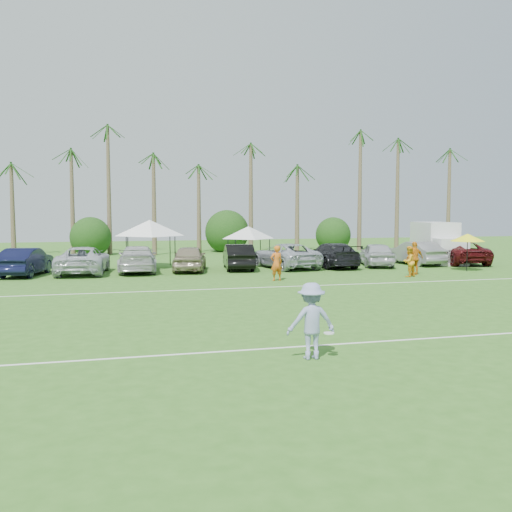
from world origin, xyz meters
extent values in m
plane|color=#34681F|center=(0.00, 0.00, 0.00)|extent=(120.00, 120.00, 0.00)
cube|color=white|center=(0.00, 2.00, 0.01)|extent=(80.00, 0.10, 0.01)
cube|color=white|center=(0.00, 14.00, 0.01)|extent=(80.00, 0.10, 0.01)
cone|color=brown|center=(-12.00, 38.00, 5.00)|extent=(0.44, 0.44, 10.00)
cone|color=brown|center=(-8.00, 38.00, 5.50)|extent=(0.44, 0.44, 11.00)
cone|color=brown|center=(-4.00, 38.00, 4.00)|extent=(0.44, 0.44, 8.00)
cone|color=brown|center=(0.00, 38.00, 4.50)|extent=(0.44, 0.44, 9.00)
cone|color=brown|center=(4.00, 38.00, 5.00)|extent=(0.44, 0.44, 10.00)
cone|color=brown|center=(8.00, 38.00, 5.50)|extent=(0.44, 0.44, 11.00)
cone|color=brown|center=(13.00, 38.00, 4.00)|extent=(0.44, 0.44, 8.00)
cone|color=brown|center=(18.00, 38.00, 4.50)|extent=(0.44, 0.44, 9.00)
cone|color=brown|center=(23.00, 38.00, 5.00)|extent=(0.44, 0.44, 10.00)
cone|color=brown|center=(27.00, 38.00, 5.50)|extent=(0.44, 0.44, 11.00)
cylinder|color=brown|center=(-6.00, 39.00, 0.70)|extent=(0.30, 0.30, 1.40)
sphere|color=#153A10|center=(-6.00, 39.00, 1.80)|extent=(4.00, 4.00, 4.00)
cylinder|color=brown|center=(6.00, 39.00, 0.70)|extent=(0.30, 0.30, 1.40)
sphere|color=#153A10|center=(6.00, 39.00, 1.80)|extent=(4.00, 4.00, 4.00)
cylinder|color=brown|center=(16.00, 39.00, 0.70)|extent=(0.30, 0.30, 1.40)
sphere|color=#153A10|center=(16.00, 39.00, 1.80)|extent=(4.00, 4.00, 4.00)
imported|color=orange|center=(4.05, 16.45, 0.94)|extent=(0.74, 0.54, 1.88)
imported|color=orange|center=(11.82, 16.27, 0.87)|extent=(1.03, 0.93, 1.74)
imported|color=orange|center=(12.70, 17.12, 0.97)|extent=(1.19, 0.62, 1.94)
cube|color=silver|center=(18.63, 24.55, 1.81)|extent=(2.85, 4.37, 2.21)
cube|color=silver|center=(18.16, 21.76, 0.93)|extent=(2.26, 1.90, 1.85)
cube|color=black|center=(18.05, 21.11, 0.66)|extent=(2.05, 0.60, 0.88)
cube|color=#E5590C|center=(19.72, 24.36, 1.41)|extent=(0.25, 1.39, 0.79)
cylinder|color=black|center=(17.32, 22.08, 0.40)|extent=(0.39, 0.83, 0.79)
cylinder|color=black|center=(19.06, 21.79, 0.40)|extent=(0.39, 0.83, 0.79)
cylinder|color=black|center=(17.93, 25.74, 0.40)|extent=(0.39, 0.83, 0.79)
cylinder|color=black|center=(19.67, 25.44, 0.40)|extent=(0.39, 0.83, 0.79)
cylinder|color=black|center=(-3.42, 23.88, 1.05)|extent=(0.06, 0.06, 2.09)
cylinder|color=black|center=(-0.48, 23.88, 1.05)|extent=(0.06, 0.06, 2.09)
cylinder|color=black|center=(-3.42, 26.83, 1.05)|extent=(0.06, 0.06, 2.09)
cylinder|color=black|center=(-0.48, 26.83, 1.05)|extent=(0.06, 0.06, 2.09)
pyramid|color=white|center=(-1.95, 25.35, 3.14)|extent=(4.52, 4.52, 1.05)
cylinder|color=black|center=(3.83, 25.49, 0.88)|extent=(0.06, 0.06, 1.76)
cylinder|color=black|center=(6.28, 25.49, 0.88)|extent=(0.06, 0.06, 1.76)
cylinder|color=black|center=(3.83, 27.93, 0.88)|extent=(0.06, 0.06, 1.76)
cylinder|color=black|center=(6.28, 27.93, 0.88)|extent=(0.06, 0.06, 1.76)
pyramid|color=silver|center=(5.06, 26.71, 2.64)|extent=(3.80, 3.80, 0.88)
cylinder|color=black|center=(16.86, 18.06, 1.05)|extent=(0.05, 0.05, 2.09)
cone|color=#F3F71A|center=(16.86, 18.06, 2.09)|extent=(2.09, 2.09, 0.48)
imported|color=#8D97C8|center=(0.21, 0.74, 0.97)|extent=(1.28, 0.77, 1.93)
cylinder|color=white|center=(0.65, 0.63, 0.65)|extent=(0.27, 0.27, 0.03)
imported|color=black|center=(-9.24, 22.47, 0.81)|extent=(2.75, 5.16, 1.62)
imported|color=silver|center=(-6.08, 22.61, 0.81)|extent=(3.27, 6.07, 1.62)
imported|color=silver|center=(-2.91, 22.74, 0.81)|extent=(2.64, 5.72, 1.62)
imported|color=gray|center=(0.26, 22.51, 0.81)|extent=(2.87, 5.04, 1.62)
imported|color=black|center=(3.42, 22.81, 0.81)|extent=(2.35, 5.09, 1.62)
imported|color=#AFB4BE|center=(6.59, 22.81, 0.81)|extent=(3.66, 6.20, 1.62)
imported|color=black|center=(9.76, 22.63, 0.81)|extent=(2.28, 5.58, 1.62)
imported|color=#B9BAC0|center=(12.92, 22.46, 0.81)|extent=(3.22, 5.10, 1.62)
imported|color=gray|center=(16.09, 22.83, 0.81)|extent=(2.14, 5.04, 1.62)
imported|color=#4D0F12|center=(19.25, 22.58, 0.81)|extent=(3.58, 6.17, 1.62)
camera|label=1|loc=(-4.73, -12.57, 3.72)|focal=40.00mm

